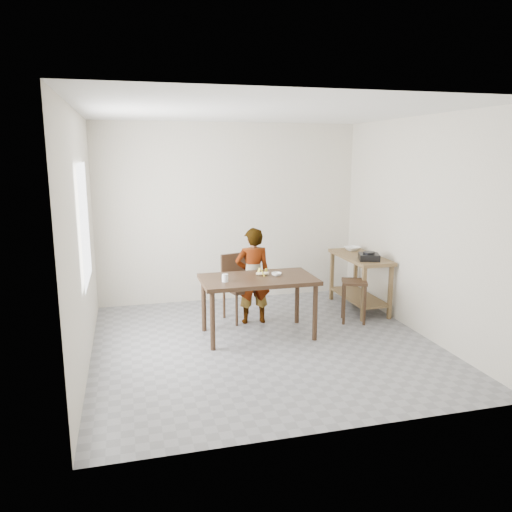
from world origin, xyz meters
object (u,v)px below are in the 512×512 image
object	(u,v)px
dining_table	(258,307)
child	(253,276)
prep_counter	(359,282)
dining_chair	(242,288)
stool	(354,301)

from	to	relation	value
dining_table	child	distance (m)	0.57
prep_counter	child	distance (m)	1.69
prep_counter	dining_chair	xyz separation A→B (m)	(-1.77, -0.05, 0.05)
dining_table	prep_counter	xyz separation A→B (m)	(1.72, 0.70, 0.03)
dining_table	dining_chair	xyz separation A→B (m)	(-0.05, 0.65, 0.07)
prep_counter	dining_chair	world-z (taller)	dining_chair
dining_table	prep_counter	bearing A→B (deg)	22.15
prep_counter	dining_table	bearing A→B (deg)	-157.85
child	dining_chair	size ratio (longest dim) A/B	1.44
prep_counter	child	bearing A→B (deg)	-173.06
dining_chair	stool	size ratio (longest dim) A/B	1.56
child	stool	size ratio (longest dim) A/B	2.25
child	dining_chair	distance (m)	0.27
stool	dining_chair	bearing A→B (deg)	162.06
dining_chair	stool	distance (m)	1.52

